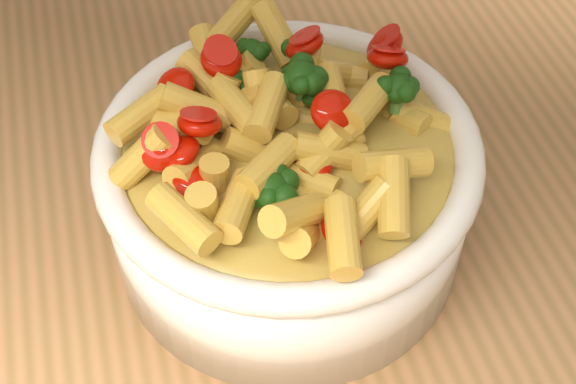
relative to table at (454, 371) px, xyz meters
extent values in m
cube|color=#AA7549|center=(0.00, 0.00, 0.08)|extent=(1.20, 0.80, 0.04)
cylinder|color=white|center=(-0.10, 0.07, 0.14)|extent=(0.21, 0.21, 0.08)
ellipsoid|color=white|center=(-0.10, 0.07, 0.12)|extent=(0.20, 0.20, 0.03)
torus|color=white|center=(-0.10, 0.07, 0.19)|extent=(0.22, 0.22, 0.02)
ellipsoid|color=#EACF50|center=(-0.10, 0.07, 0.19)|extent=(0.19, 0.19, 0.02)
camera|label=1|loc=(-0.18, -0.23, 0.51)|focal=50.00mm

